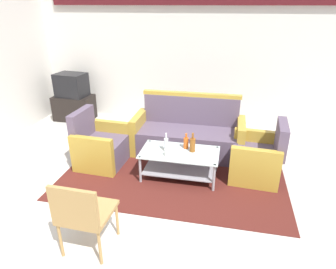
{
  "coord_description": "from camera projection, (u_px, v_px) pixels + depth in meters",
  "views": [
    {
      "loc": [
        0.75,
        -3.0,
        2.34
      ],
      "look_at": [
        -0.04,
        0.71,
        0.65
      ],
      "focal_mm": 31.86,
      "sensor_mm": 36.0,
      "label": 1
    }
  ],
  "objects": [
    {
      "name": "tv_stand",
      "position": [
        74.0,
        108.0,
        6.43
      ],
      "size": [
        0.8,
        0.5,
        0.52
      ],
      "primitive_type": "cube",
      "color": "black",
      "rests_on": "ground"
    },
    {
      "name": "cup",
      "position": [
        167.0,
        153.0,
        4.07
      ],
      "size": [
        0.08,
        0.08,
        0.1
      ],
      "primitive_type": "cylinder",
      "color": "silver",
      "rests_on": "coffee_table"
    },
    {
      "name": "wicker_chair",
      "position": [
        82.0,
        212.0,
        2.86
      ],
      "size": [
        0.49,
        0.49,
        0.84
      ],
      "rotation": [
        0.0,
        0.0,
        -0.03
      ],
      "color": "#AD844C",
      "rests_on": "ground"
    },
    {
      "name": "rug",
      "position": [
        175.0,
        171.0,
        4.49
      ],
      "size": [
        3.19,
        2.16,
        0.01
      ],
      "primitive_type": "cube",
      "color": "#511E19",
      "rests_on": "ground"
    },
    {
      "name": "television",
      "position": [
        71.0,
        85.0,
        6.23
      ],
      "size": [
        0.65,
        0.51,
        0.48
      ],
      "rotation": [
        0.0,
        0.0,
        3.03
      ],
      "color": "black",
      "rests_on": "tv_stand"
    },
    {
      "name": "bottle_brown",
      "position": [
        193.0,
        144.0,
        4.17
      ],
      "size": [
        0.08,
        0.08,
        0.28
      ],
      "color": "brown",
      "rests_on": "coffee_table"
    },
    {
      "name": "wall_back",
      "position": [
        195.0,
        50.0,
        5.9
      ],
      "size": [
        6.52,
        0.19,
        2.8
      ],
      "color": "silver",
      "rests_on": "ground"
    },
    {
      "name": "coffee_table",
      "position": [
        180.0,
        160.0,
        4.25
      ],
      "size": [
        1.1,
        0.6,
        0.4
      ],
      "color": "silver",
      "rests_on": "rug"
    },
    {
      "name": "armchair_right",
      "position": [
        257.0,
        159.0,
        4.27
      ],
      "size": [
        0.74,
        0.8,
        0.85
      ],
      "rotation": [
        0.0,
        0.0,
        1.51
      ],
      "color": "#5B4C60",
      "rests_on": "rug"
    },
    {
      "name": "armchair_left",
      "position": [
        100.0,
        147.0,
        4.62
      ],
      "size": [
        0.73,
        0.79,
        0.85
      ],
      "rotation": [
        0.0,
        0.0,
        -1.62
      ],
      "color": "#5B4C60",
      "rests_on": "rug"
    },
    {
      "name": "bottle_orange",
      "position": [
        186.0,
        143.0,
        4.27
      ],
      "size": [
        0.07,
        0.07,
        0.23
      ],
      "color": "#D85919",
      "rests_on": "coffee_table"
    },
    {
      "name": "ground_plane",
      "position": [
        160.0,
        204.0,
        3.77
      ],
      "size": [
        14.0,
        14.0,
        0.0
      ],
      "primitive_type": "plane",
      "color": "beige"
    },
    {
      "name": "couch",
      "position": [
        188.0,
        135.0,
        4.96
      ],
      "size": [
        1.8,
        0.75,
        0.96
      ],
      "rotation": [
        0.0,
        0.0,
        3.15
      ],
      "color": "#5B4C60",
      "rests_on": "rug"
    },
    {
      "name": "bottle_clear",
      "position": [
        166.0,
        144.0,
        4.18
      ],
      "size": [
        0.06,
        0.06,
        0.28
      ],
      "color": "silver",
      "rests_on": "coffee_table"
    }
  ]
}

